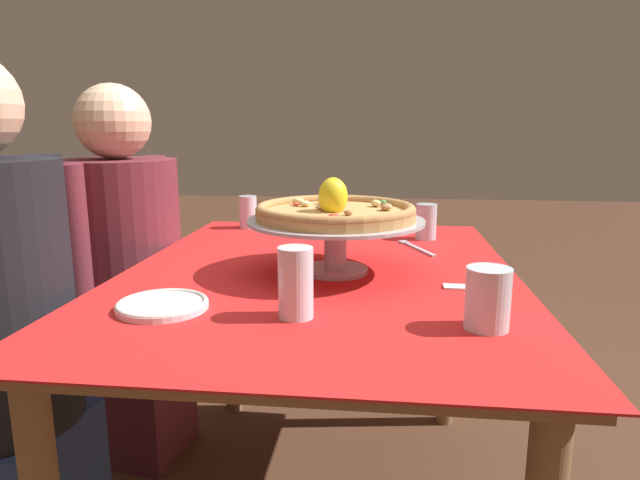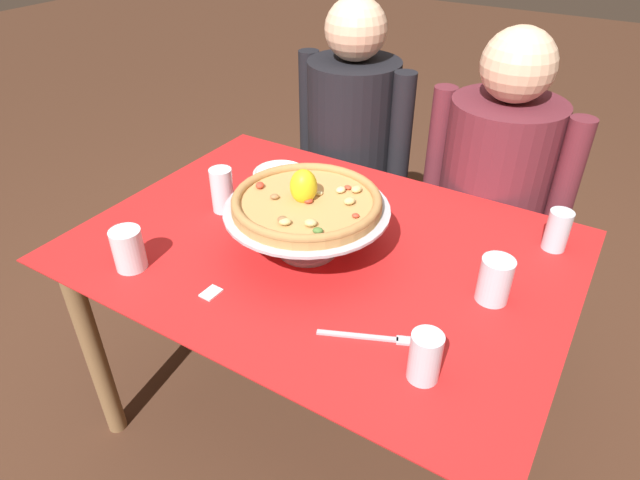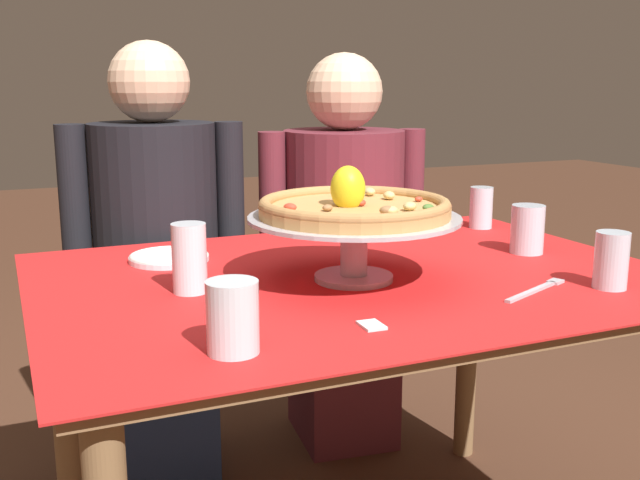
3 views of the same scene
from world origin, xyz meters
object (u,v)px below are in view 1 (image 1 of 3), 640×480
object	(u,v)px
water_glass_front_right	(426,223)
dinner_fork	(415,247)
pizza	(336,211)
pizza_stand	(335,232)
water_glass_back_right	(248,214)
diner_right	(125,280)
side_plate	(162,305)
water_glass_side_right	(330,219)
water_glass_front_left	(487,303)
water_glass_side_left	(296,288)
sugar_packet	(455,287)

from	to	relation	value
water_glass_front_right	dinner_fork	xyz separation A→B (m)	(-0.14, 0.04, -0.05)
pizza	water_glass_front_right	world-z (taller)	pizza
water_glass_front_right	pizza_stand	bearing A→B (deg)	150.06
water_glass_back_right	dinner_fork	world-z (taller)	water_glass_back_right
water_glass_back_right	diner_right	world-z (taller)	diner_right
pizza	dinner_fork	xyz separation A→B (m)	(0.30, -0.21, -0.15)
side_plate	dinner_fork	xyz separation A→B (m)	(0.61, -0.53, -0.01)
water_glass_front_right	water_glass_back_right	bearing A→B (deg)	78.32
water_glass_front_right	water_glass_side_right	world-z (taller)	water_glass_side_right
water_glass_front_left	water_glass_side_left	distance (m)	0.35
water_glass_front_left	sugar_packet	bearing A→B (deg)	5.43
water_glass_side_left	side_plate	bearing A→B (deg)	86.52
water_glass_side_right	water_glass_front_left	bearing A→B (deg)	-156.58
pizza_stand	water_glass_side_right	world-z (taller)	pizza_stand
side_plate	water_glass_front_right	bearing A→B (deg)	-37.15
pizza	side_plate	size ratio (longest dim) A/B	2.15
dinner_fork	side_plate	bearing A→B (deg)	139.07
pizza_stand	water_glass_front_right	xyz separation A→B (m)	(0.44, -0.25, -0.05)
water_glass_side_right	sugar_packet	xyz separation A→B (m)	(-0.59, -0.34, -0.05)
water_glass_side_left	sugar_packet	xyz separation A→B (m)	(0.23, -0.32, -0.06)
water_glass_side_left	water_glass_side_right	distance (m)	0.81
pizza_stand	water_glass_side_left	size ratio (longest dim) A/B	3.19
dinner_fork	sugar_packet	bearing A→B (deg)	-170.67
pizza_stand	water_glass_side_left	bearing A→B (deg)	171.95
pizza	diner_right	xyz separation A→B (m)	(0.31, 0.70, -0.28)
dinner_fork	water_glass_front_right	bearing A→B (deg)	-16.06
water_glass_front_left	diner_right	bearing A→B (deg)	56.89
pizza	water_glass_front_right	distance (m)	0.52
water_glass_side_right	side_plate	bearing A→B (deg)	162.19
water_glass_back_right	side_plate	world-z (taller)	water_glass_back_right
water_glass_front_left	water_glass_back_right	distance (m)	1.12
water_glass_front_right	water_glass_front_left	distance (m)	0.79
water_glass_front_right	side_plate	distance (m)	0.94
water_glass_side_left	sugar_packet	bearing A→B (deg)	-54.96
sugar_packet	pizza	bearing A→B (deg)	69.91
water_glass_front_left	dinner_fork	xyz separation A→B (m)	(0.64, 0.09, -0.04)
water_glass_side_right	diner_right	world-z (taller)	diner_right
water_glass_side_left	sugar_packet	world-z (taller)	water_glass_side_left
pizza	water_glass_back_right	world-z (taller)	pizza
pizza_stand	water_glass_side_right	bearing A→B (deg)	7.06
side_plate	sugar_packet	distance (m)	0.63
water_glass_front_left	water_glass_side_left	world-z (taller)	water_glass_side_left
water_glass_front_right	sugar_packet	world-z (taller)	water_glass_front_right
water_glass_front_right	water_glass_front_left	size ratio (longest dim) A/B	1.01
pizza	water_glass_front_left	distance (m)	0.47
water_glass_side_left	sugar_packet	distance (m)	0.40
pizza	water_glass_side_left	distance (m)	0.35
water_glass_front_left	dinner_fork	distance (m)	0.65
water_glass_back_right	dinner_fork	distance (m)	0.63
sugar_packet	side_plate	bearing A→B (deg)	109.54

